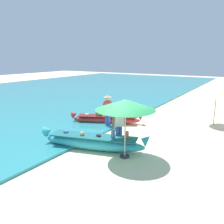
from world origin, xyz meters
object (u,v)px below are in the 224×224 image
(boat_cyan_foreground, at_px, (94,142))
(boat_red_midground, at_px, (106,119))
(person_tourist_customer, at_px, (119,124))
(person_vendor_hatted, at_px, (108,109))
(patio_umbrella_large, at_px, (125,105))

(boat_cyan_foreground, xyz_separation_m, boat_red_midground, (-1.61, 3.41, -0.05))
(person_tourist_customer, bearing_deg, boat_red_midground, 131.53)
(boat_red_midground, bearing_deg, person_vendor_hatted, -50.69)
(boat_cyan_foreground, distance_m, patio_umbrella_large, 2.20)
(boat_cyan_foreground, relative_size, patio_umbrella_large, 2.03)
(patio_umbrella_large, bearing_deg, person_vendor_hatted, 132.05)
(boat_cyan_foreground, bearing_deg, patio_umbrella_large, -0.45)
(boat_red_midground, height_order, person_vendor_hatted, person_vendor_hatted)
(boat_red_midground, xyz_separation_m, person_vendor_hatted, (0.43, -0.53, 0.74))
(person_vendor_hatted, distance_m, person_tourist_customer, 2.83)
(person_tourist_customer, bearing_deg, boat_cyan_foreground, -132.47)
(boat_red_midground, distance_m, person_tourist_customer, 3.58)
(person_tourist_customer, relative_size, patio_umbrella_large, 0.78)
(person_vendor_hatted, height_order, person_tourist_customer, person_vendor_hatted)
(boat_cyan_foreground, height_order, person_vendor_hatted, person_vendor_hatted)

